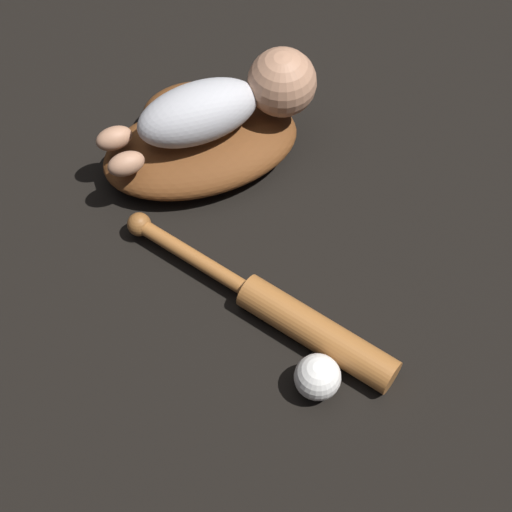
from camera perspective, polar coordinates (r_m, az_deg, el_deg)
name	(u,v)px	position (r m, az deg, el deg)	size (l,w,h in m)	color
ground_plane	(221,172)	(1.50, -2.38, 5.62)	(6.00, 6.00, 0.00)	black
baseball_glove	(198,141)	(1.49, -3.86, 7.69)	(0.39, 0.31, 0.08)	brown
baby_figure	(228,101)	(1.43, -1.87, 10.26)	(0.38, 0.18, 0.12)	#B2B2B7
baseball_bat	(288,315)	(1.31, 2.14, -3.94)	(0.19, 0.48, 0.06)	#9E602D
baseball	(318,377)	(1.26, 4.12, -8.05)	(0.07, 0.07, 0.07)	white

